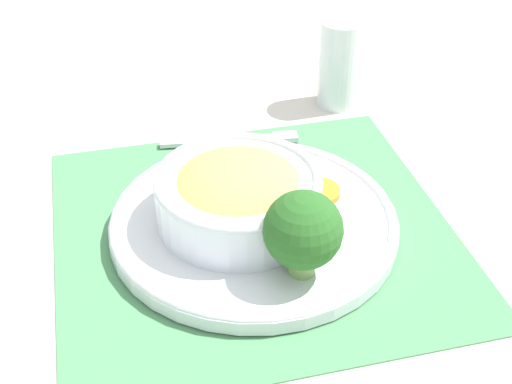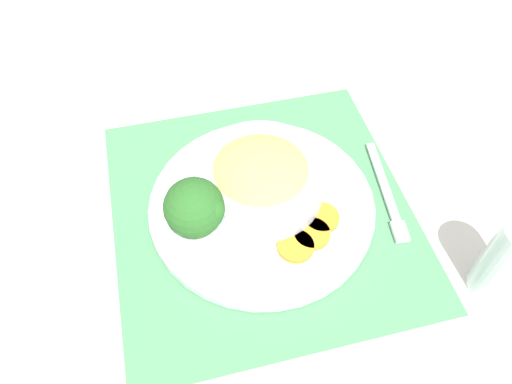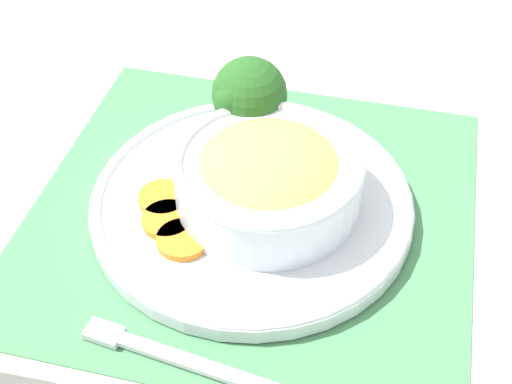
{
  "view_description": "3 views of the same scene",
  "coord_description": "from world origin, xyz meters",
  "px_view_note": "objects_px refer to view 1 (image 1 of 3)",
  "views": [
    {
      "loc": [
        0.62,
        -0.07,
        0.51
      ],
      "look_at": [
        -0.0,
        0.0,
        0.05
      ],
      "focal_mm": 50.0,
      "sensor_mm": 36.0,
      "label": 1
    },
    {
      "loc": [
        0.06,
        0.42,
        0.59
      ],
      "look_at": [
        0.01,
        -0.0,
        0.04
      ],
      "focal_mm": 35.0,
      "sensor_mm": 36.0,
      "label": 2
    },
    {
      "loc": [
        -0.47,
        -0.18,
        0.51
      ],
      "look_at": [
        -0.01,
        -0.01,
        0.04
      ],
      "focal_mm": 50.0,
      "sensor_mm": 36.0,
      "label": 3
    }
  ],
  "objects_px": {
    "bowl": "(238,192)",
    "water_glass": "(339,68)",
    "broccoli_floret": "(303,230)",
    "fork": "(243,139)"
  },
  "relations": [
    {
      "from": "bowl",
      "to": "fork",
      "type": "distance_m",
      "value": 0.19
    },
    {
      "from": "broccoli_floret",
      "to": "water_glass",
      "type": "bearing_deg",
      "value": 162.89
    },
    {
      "from": "bowl",
      "to": "fork",
      "type": "xyz_separation_m",
      "value": [
        -0.18,
        0.02,
        -0.05
      ]
    },
    {
      "from": "water_glass",
      "to": "fork",
      "type": "height_order",
      "value": "water_glass"
    },
    {
      "from": "bowl",
      "to": "water_glass",
      "type": "height_order",
      "value": "water_glass"
    },
    {
      "from": "water_glass",
      "to": "fork",
      "type": "relative_size",
      "value": 0.69
    },
    {
      "from": "broccoli_floret",
      "to": "fork",
      "type": "xyz_separation_m",
      "value": [
        -0.28,
        -0.03,
        -0.07
      ]
    },
    {
      "from": "bowl",
      "to": "broccoli_floret",
      "type": "relative_size",
      "value": 1.94
    },
    {
      "from": "bowl",
      "to": "broccoli_floret",
      "type": "bearing_deg",
      "value": 30.28
    },
    {
      "from": "broccoli_floret",
      "to": "water_glass",
      "type": "distance_m",
      "value": 0.39
    }
  ]
}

